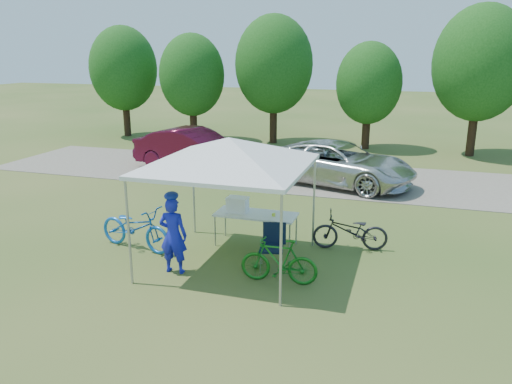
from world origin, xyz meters
TOP-DOWN VIEW (x-y plane):
  - ground at (0.00, 0.00)m, footprint 100.00×100.00m
  - gravel_strip at (0.00, 8.00)m, footprint 24.00×5.00m
  - canopy at (0.00, 0.00)m, footprint 4.53×4.53m
  - treeline at (-0.29, 14.05)m, footprint 24.89×4.28m
  - folding_table at (0.22, 1.15)m, footprint 1.88×0.79m
  - folding_chair at (0.92, 0.09)m, footprint 0.57×0.60m
  - cooler at (-0.23, 1.15)m, footprint 0.49×0.33m
  - ice_cream_cup at (0.66, 1.10)m, footprint 0.08×0.08m
  - cyclist at (-0.94, -0.76)m, footprint 0.61×0.42m
  - bike_blue at (-2.35, 0.11)m, footprint 2.05×1.05m
  - bike_green at (1.24, -0.61)m, footprint 1.55×0.52m
  - bike_dark at (2.35, 1.53)m, footprint 1.77×0.89m
  - minivan at (1.24, 7.25)m, footprint 5.60×3.71m
  - sedan at (-4.30, 7.75)m, footprint 4.96×2.55m

SIDE VIEW (x-z plane):
  - ground at x=0.00m, z-range 0.00..0.00m
  - gravel_strip at x=0.00m, z-range 0.00..0.02m
  - bike_dark at x=2.35m, z-range 0.00..0.89m
  - bike_green at x=1.24m, z-range 0.00..0.92m
  - bike_blue at x=-2.35m, z-range 0.00..1.03m
  - folding_chair at x=0.92m, z-range 0.09..1.04m
  - folding_table at x=0.22m, z-range 0.34..1.12m
  - minivan at x=1.24m, z-range 0.02..1.45m
  - sedan at x=-4.30m, z-range 0.02..1.58m
  - cyclist at x=-0.94m, z-range 0.00..1.60m
  - ice_cream_cup at x=0.66m, z-range 0.77..0.84m
  - cooler at x=-0.23m, z-range 0.78..1.13m
  - canopy at x=0.00m, z-range 1.15..4.15m
  - treeline at x=-0.29m, z-range 0.38..6.68m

